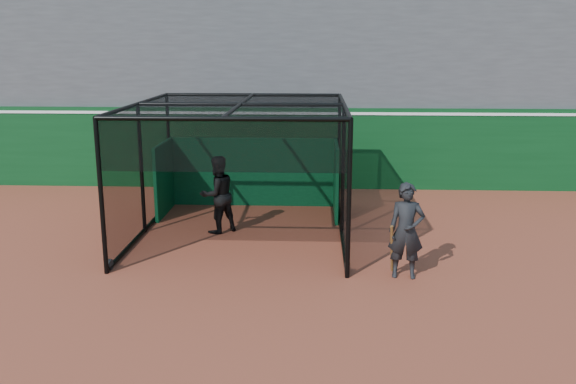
{
  "coord_description": "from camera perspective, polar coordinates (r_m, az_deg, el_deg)",
  "views": [
    {
      "loc": [
        0.79,
        -10.27,
        4.37
      ],
      "look_at": [
        0.22,
        2.0,
        1.4
      ],
      "focal_mm": 38.0,
      "sensor_mm": 36.0,
      "label": 1
    }
  ],
  "objects": [
    {
      "name": "on_deck_player",
      "position": [
        11.82,
        11.0,
        -3.6
      ],
      "size": [
        0.71,
        0.5,
        1.86
      ],
      "color": "black",
      "rests_on": "ground"
    },
    {
      "name": "outfield_wall",
      "position": [
        19.04,
        0.25,
        4.28
      ],
      "size": [
        50.0,
        0.5,
        2.5
      ],
      "color": "#0A3B17",
      "rests_on": "ground"
    },
    {
      "name": "batting_cage",
      "position": [
        14.23,
        -4.37,
        2.02
      ],
      "size": [
        4.81,
        5.57,
        3.06
      ],
      "color": "black",
      "rests_on": "ground"
    },
    {
      "name": "grandstand",
      "position": [
        22.55,
        0.68,
        13.86
      ],
      "size": [
        50.0,
        7.85,
        8.95
      ],
      "color": "#4C4C4F",
      "rests_on": "ground"
    },
    {
      "name": "ground",
      "position": [
        11.19,
        -1.62,
        -9.4
      ],
      "size": [
        120.0,
        120.0,
        0.0
      ],
      "primitive_type": "plane",
      "color": "brown",
      "rests_on": "ground"
    },
    {
      "name": "batter",
      "position": [
        14.52,
        -6.62,
        -0.23
      ],
      "size": [
        1.14,
        1.11,
        1.85
      ],
      "primitive_type": "imported",
      "rotation": [
        0.0,
        0.0,
        3.82
      ],
      "color": "black",
      "rests_on": "ground"
    }
  ]
}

